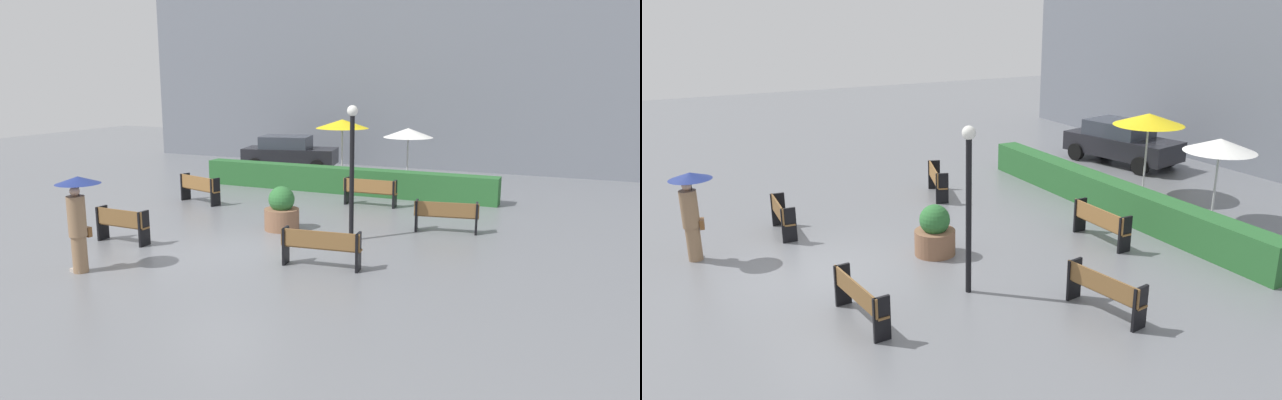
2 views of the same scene
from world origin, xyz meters
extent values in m
plane|color=slate|center=(0.00, 0.00, 0.00)|extent=(60.00, 60.00, 0.00)
cube|color=olive|center=(-3.96, 4.78, 0.46)|extent=(1.74, 0.76, 0.04)
cube|color=olive|center=(-4.01, 4.62, 0.70)|extent=(1.67, 0.54, 0.45)
cube|color=black|center=(-4.74, 4.99, 0.46)|extent=(0.17, 0.38, 0.93)
cube|color=black|center=(-3.20, 4.53, 0.46)|extent=(0.17, 0.38, 0.93)
cube|color=brown|center=(4.49, 4.27, 0.45)|extent=(1.75, 0.55, 0.04)
cube|color=brown|center=(4.51, 4.12, 0.66)|extent=(1.71, 0.33, 0.39)
cube|color=black|center=(3.70, 4.11, 0.43)|extent=(0.12, 0.37, 0.86)
cube|color=black|center=(5.28, 4.38, 0.43)|extent=(0.12, 0.37, 0.86)
cube|color=olive|center=(1.44, 6.69, 0.45)|extent=(1.79, 0.30, 0.04)
cube|color=olive|center=(1.45, 6.54, 0.68)|extent=(1.79, 0.08, 0.43)
cube|color=black|center=(0.61, 6.66, 0.45)|extent=(0.07, 0.37, 0.90)
cube|color=black|center=(2.28, 6.69, 0.45)|extent=(0.07, 0.37, 0.90)
cube|color=brown|center=(2.65, 0.02, 0.46)|extent=(1.83, 0.42, 0.04)
cube|color=brown|center=(2.66, -0.12, 0.67)|extent=(1.81, 0.23, 0.38)
cube|color=black|center=(1.80, -0.09, 0.43)|extent=(0.09, 0.33, 0.86)
cube|color=black|center=(3.49, 0.09, 0.43)|extent=(0.09, 0.33, 0.86)
cube|color=brown|center=(-2.82, -0.19, 0.45)|extent=(1.53, 0.31, 0.04)
cube|color=brown|center=(-2.82, -0.34, 0.68)|extent=(1.52, 0.08, 0.42)
cube|color=black|center=(-3.52, -0.19, 0.45)|extent=(0.07, 0.36, 0.89)
cube|color=black|center=(-2.12, -0.23, 0.45)|extent=(0.07, 0.36, 0.89)
cylinder|color=#8C6B4C|center=(-2.00, -2.44, 0.41)|extent=(0.32, 0.32, 0.81)
cube|color=#B2A599|center=(-2.06, -2.43, 0.04)|extent=(0.35, 0.30, 0.08)
cylinder|color=#8C6B4C|center=(-2.00, -2.44, 1.25)|extent=(0.38, 0.38, 0.88)
sphere|color=tan|center=(-2.00, -2.44, 1.79)|extent=(0.21, 0.21, 0.21)
cube|color=brown|center=(-1.99, -2.22, 0.86)|extent=(0.29, 0.13, 0.22)
cylinder|color=black|center=(-1.98, -2.34, 1.57)|extent=(0.02, 0.02, 0.90)
cone|color=navy|center=(-1.98, -2.34, 2.02)|extent=(0.95, 0.95, 0.16)
cylinder|color=brown|center=(0.26, 2.65, 0.30)|extent=(0.97, 0.97, 0.59)
sphere|color=#2D6B33|center=(0.26, 2.65, 0.86)|extent=(0.73, 0.73, 0.73)
cylinder|color=black|center=(2.44, 2.38, 1.61)|extent=(0.12, 0.12, 3.23)
sphere|color=white|center=(2.44, 2.38, 3.35)|extent=(0.28, 0.28, 0.28)
cylinder|color=silver|center=(-1.09, 10.43, 1.19)|extent=(0.06, 0.06, 2.37)
cone|color=yellow|center=(-1.09, 10.43, 2.37)|extent=(2.12, 2.12, 0.35)
cylinder|color=silver|center=(1.63, 10.37, 1.06)|extent=(0.06, 0.06, 2.12)
cone|color=white|center=(1.63, 10.37, 2.12)|extent=(1.89, 1.89, 0.35)
cube|color=#28602D|center=(-0.26, 8.40, 0.47)|extent=(11.21, 0.70, 0.93)
cube|color=slate|center=(0.00, 16.00, 5.36)|extent=(28.00, 1.20, 10.72)
cube|color=black|center=(-4.51, 12.56, 0.67)|extent=(4.48, 2.62, 0.70)
cube|color=#333842|center=(-4.71, 12.52, 1.29)|extent=(2.50, 2.05, 0.55)
cylinder|color=black|center=(-3.31, 13.72, 0.32)|extent=(0.67, 0.35, 0.64)
cylinder|color=black|center=(-2.93, 12.01, 0.32)|extent=(0.67, 0.35, 0.64)
cylinder|color=black|center=(-6.09, 13.10, 0.32)|extent=(0.67, 0.35, 0.64)
cylinder|color=black|center=(-5.72, 11.40, 0.32)|extent=(0.67, 0.35, 0.64)
camera|label=1|loc=(7.81, -11.59, 4.13)|focal=33.35mm
camera|label=2|loc=(12.93, -3.28, 5.75)|focal=35.46mm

